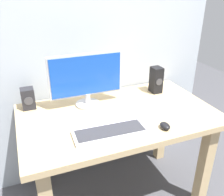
% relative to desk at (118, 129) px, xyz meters
% --- Properties ---
extents(ground_plane, '(6.00, 6.00, 0.00)m').
position_rel_desk_xyz_m(ground_plane, '(0.00, 0.00, -0.63)').
color(ground_plane, '#4C4C51').
extents(desk, '(1.32, 0.79, 0.75)m').
position_rel_desk_xyz_m(desk, '(0.00, 0.00, 0.00)').
color(desk, tan).
rests_on(desk, ground_plane).
extents(monitor, '(0.52, 0.17, 0.38)m').
position_rel_desk_xyz_m(monitor, '(-0.16, 0.20, 0.33)').
color(monitor, silver).
rests_on(monitor, desk).
extents(keyboard_primary, '(0.44, 0.17, 0.02)m').
position_rel_desk_xyz_m(keyboard_primary, '(-0.14, -0.21, 0.14)').
color(keyboard_primary, silver).
rests_on(keyboard_primary, desk).
extents(mouse, '(0.06, 0.08, 0.04)m').
position_rel_desk_xyz_m(mouse, '(0.18, -0.28, 0.15)').
color(mouse, black).
rests_on(mouse, desk).
extents(speaker_right, '(0.08, 0.10, 0.21)m').
position_rel_desk_xyz_m(speaker_right, '(0.41, 0.21, 0.23)').
color(speaker_right, black).
rests_on(speaker_right, desk).
extents(speaker_left, '(0.09, 0.09, 0.15)m').
position_rel_desk_xyz_m(speaker_left, '(-0.56, 0.30, 0.20)').
color(speaker_left, '#232328').
rests_on(speaker_left, desk).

